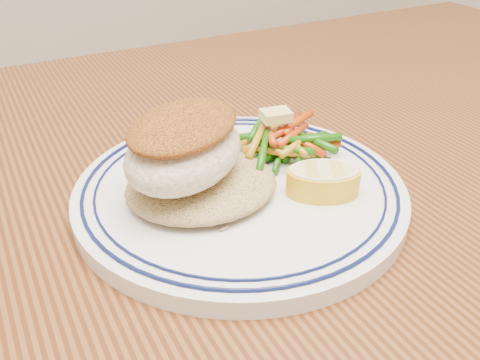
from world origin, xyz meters
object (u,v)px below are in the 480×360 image
rice_pilaf (202,182)px  lemon_wedge (323,180)px  plate (240,191)px  fish_fillet (184,146)px  dining_table (212,294)px  vegetable_pile (282,142)px

rice_pilaf → lemon_wedge: same height
plate → fish_fillet: 0.07m
dining_table → rice_pilaf: 0.12m
rice_pilaf → fish_fillet: size_ratio=0.90×
dining_table → plate: (0.03, -0.00, 0.11)m
fish_fillet → lemon_wedge: (0.10, -0.05, -0.03)m
dining_table → rice_pilaf: bearing=-177.1°
plate → fish_fillet: fish_fillet is taller
fish_fillet → lemon_wedge: fish_fillet is taller
plate → rice_pilaf: (-0.03, 0.00, 0.02)m
vegetable_pile → lemon_wedge: vegetable_pile is taller
fish_fillet → vegetable_pile: 0.11m
dining_table → vegetable_pile: vegetable_pile is taller
plate → fish_fillet: bearing=174.1°
plate → rice_pilaf: 0.04m
vegetable_pile → plate: bearing=-154.0°
plate → vegetable_pile: (0.06, 0.03, 0.02)m
dining_table → lemon_wedge: 0.16m
dining_table → plate: size_ratio=5.42×
rice_pilaf → vegetable_pile: size_ratio=1.08×
dining_table → lemon_wedge: size_ratio=20.26×
fish_fillet → vegetable_pile: (0.10, 0.02, -0.03)m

